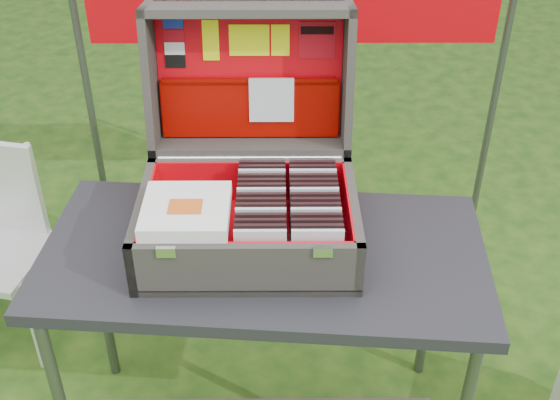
{
  "coord_description": "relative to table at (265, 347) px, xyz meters",
  "views": [
    {
      "loc": [
        -0.06,
        -1.56,
        2.09
      ],
      "look_at": [
        -0.06,
        0.1,
        0.95
      ],
      "focal_mm": 45.0,
      "sensor_mm": 36.0,
      "label": 1
    }
  ],
  "objects": [
    {
      "name": "table",
      "position": [
        0.0,
        0.0,
        0.0
      ],
      "size": [
        1.34,
        0.75,
        0.81
      ],
      "primitive_type": null,
      "rotation": [
        0.0,
        0.0,
        -0.08
      ],
      "color": "#242429",
      "rests_on": "ground"
    },
    {
      "name": "table_top",
      "position": [
        0.0,
        0.0,
        0.39
      ],
      "size": [
        1.34,
        0.75,
        0.04
      ],
      "primitive_type": "cube",
      "rotation": [
        0.0,
        0.0,
        -0.08
      ],
      "color": "#242429",
      "rests_on": "ground"
    },
    {
      "name": "table_leg_bl",
      "position": [
        -0.59,
        0.26,
        -0.02
      ],
      "size": [
        0.04,
        0.04,
        0.77
      ],
      "primitive_type": "cylinder",
      "color": "#59595B",
      "rests_on": "ground"
    },
    {
      "name": "table_leg_br",
      "position": [
        0.59,
        0.26,
        -0.02
      ],
      "size": [
        0.04,
        0.04,
        0.77
      ],
      "primitive_type": "cylinder",
      "color": "#59595B",
      "rests_on": "ground"
    },
    {
      "name": "suitcase",
      "position": [
        -0.04,
        0.08,
        0.7
      ],
      "size": [
        0.62,
        0.61,
        0.59
      ],
      "primitive_type": null,
      "color": "#57524B",
      "rests_on": "table"
    },
    {
      "name": "suitcase_base_bottom",
      "position": [
        -0.04,
        0.02,
        0.42
      ],
      "size": [
        0.62,
        0.45,
        0.02
      ],
      "primitive_type": "cube",
      "color": "#57524B",
      "rests_on": "table_top"
    },
    {
      "name": "suitcase_base_wall_front",
      "position": [
        -0.04,
        -0.19,
        0.49
      ],
      "size": [
        0.62,
        0.02,
        0.17
      ],
      "primitive_type": "cube",
      "color": "#57524B",
      "rests_on": "table_top"
    },
    {
      "name": "suitcase_base_wall_back",
      "position": [
        -0.04,
        0.23,
        0.49
      ],
      "size": [
        0.62,
        0.02,
        0.17
      ],
      "primitive_type": "cube",
      "color": "#57524B",
      "rests_on": "table_top"
    },
    {
      "name": "suitcase_base_wall_left",
      "position": [
        -0.34,
        0.02,
        0.49
      ],
      "size": [
        0.02,
        0.45,
        0.17
      ],
      "primitive_type": "cube",
      "color": "#57524B",
      "rests_on": "table_top"
    },
    {
      "name": "suitcase_base_wall_right",
      "position": [
        0.26,
        0.02,
        0.49
      ],
      "size": [
        0.02,
        0.45,
        0.17
      ],
      "primitive_type": "cube",
      "color": "#57524B",
      "rests_on": "table_top"
    },
    {
      "name": "suitcase_liner_floor",
      "position": [
        -0.04,
        0.02,
        0.43
      ],
      "size": [
        0.57,
        0.4,
        0.01
      ],
      "primitive_type": "cube",
      "color": "#EC000B",
      "rests_on": "suitcase_base_bottom"
    },
    {
      "name": "suitcase_latch_left",
      "position": [
        -0.24,
        -0.2,
        0.56
      ],
      "size": [
        0.05,
        0.01,
        0.03
      ],
      "primitive_type": "cube",
      "color": "silver",
      "rests_on": "suitcase_base_wall_front"
    },
    {
      "name": "suitcase_latch_right",
      "position": [
        0.16,
        -0.2,
        0.56
      ],
      "size": [
        0.05,
        0.01,
        0.03
      ],
      "primitive_type": "cube",
      "color": "silver",
      "rests_on": "suitcase_base_wall_front"
    },
    {
      "name": "suitcase_hinge",
      "position": [
        -0.04,
        0.24,
        0.57
      ],
      "size": [
        0.56,
        0.02,
        0.02
      ],
      "primitive_type": "cylinder",
      "rotation": [
        0.0,
        1.57,
        0.0
      ],
      "color": "silver",
      "rests_on": "suitcase_base_wall_back"
    },
    {
      "name": "suitcase_lid_back",
      "position": [
        -0.04,
        0.43,
        0.77
      ],
      "size": [
        0.62,
        0.1,
        0.44
      ],
      "primitive_type": "cube",
      "rotation": [
        -1.73,
        0.0,
        0.0
      ],
      "color": "#57524B",
      "rests_on": "suitcase_base_wall_back"
    },
    {
      "name": "suitcase_lid_rim_far",
      "position": [
        -0.04,
        0.39,
        0.99
      ],
      "size": [
        0.62,
        0.17,
        0.05
      ],
      "primitive_type": "cube",
      "rotation": [
        -1.73,
        0.0,
        0.0
      ],
      "color": "#57524B",
      "rests_on": "suitcase_lid_back"
    },
    {
      "name": "suitcase_lid_rim_near",
      "position": [
        -0.04,
        0.33,
        0.57
      ],
      "size": [
        0.62,
        0.17,
        0.05
      ],
      "primitive_type": "cube",
      "rotation": [
        -1.73,
        0.0,
        0.0
      ],
      "color": "#57524B",
      "rests_on": "suitcase_lid_back"
    },
    {
      "name": "suitcase_lid_rim_left",
      "position": [
        -0.34,
        0.36,
        0.78
      ],
      "size": [
        0.02,
        0.24,
        0.47
      ],
      "primitive_type": "cube",
      "rotation": [
        -1.73,
        0.0,
        0.0
      ],
      "color": "#57524B",
      "rests_on": "suitcase_lid_back"
    },
    {
      "name": "suitcase_lid_rim_right",
      "position": [
        0.26,
        0.36,
        0.78
      ],
      "size": [
        0.02,
        0.24,
        0.47
      ],
      "primitive_type": "cube",
      "rotation": [
        -1.73,
        0.0,
        0.0
      ],
      "color": "#57524B",
      "rests_on": "suitcase_lid_back"
    },
    {
      "name": "suitcase_lid_liner",
      "position": [
        -0.04,
        0.41,
        0.77
      ],
      "size": [
        0.57,
        0.07,
        0.39
      ],
      "primitive_type": "cube",
      "rotation": [
        -1.73,
        0.0,
        0.0
      ],
      "color": "#EC000B",
      "rests_on": "suitcase_lid_back"
    },
    {
      "name": "suitcase_liner_wall_front",
      "position": [
        -0.04,
        -0.18,
        0.5
      ],
      "size": [
        0.57,
        0.01,
        0.14
      ],
      "primitive_type": "cube",
      "color": "#EC000B",
      "rests_on": "suitcase_base_bottom"
    },
    {
      "name": "suitcase_liner_wall_back",
      "position": [
        -0.04,
        0.21,
        0.5
      ],
      "size": [
        0.57,
        0.01,
        0.14
      ],
      "primitive_type": "cube",
      "color": "#EC000B",
      "rests_on": "suitcase_base_bottom"
    },
    {
      "name": "suitcase_liner_wall_left",
      "position": [
        -0.33,
        0.02,
        0.5
      ],
      "size": [
        0.01,
        0.4,
        0.14
      ],
      "primitive_type": "cube",
      "color": "#EC000B",
      "rests_on": "suitcase_base_bottom"
    },
    {
      "name": "suitcase_liner_wall_right",
      "position": [
        0.24,
        0.02,
        0.5
      ],
      "size": [
        0.01,
        0.4,
        0.14
      ],
      "primitive_type": "cube",
      "color": "#EC000B",
      "rests_on": "suitcase_base_bottom"
    },
    {
      "name": "suitcase_lid_pocket",
      "position": [
        -0.04,
        0.38,
        0.67
      ],
      "size": [
        0.55,
        0.06,
        0.18
      ],
      "primitive_type": "cube",
      "rotation": [
        -1.73,
        0.0,
        0.0
      ],
      "color": "#830500",
      "rests_on": "suitcase_lid_liner"
    },
    {
      "name": "suitcase_pocket_edge",
      "position": [
        -0.04,
        0.39,
        0.76
      ],
      "size": [
        0.54,
        0.02,
        0.02
      ],
      "primitive_type": "cube",
      "rotation": [
        -1.73,
        0.0,
        0.0
      ],
      "color": "#830500",
      "rests_on": "suitcase_lid_pocket"
    },
    {
      "name": "suitcase_pocket_cd",
      "position": [
        0.02,
        0.37,
        0.71
      ],
      "size": [
        0.14,
        0.03,
        0.14
      ],
      "primitive_type": "cube",
      "rotation": [
        -1.73,
        0.0,
        0.0
      ],
      "color": "silver",
      "rests_on": "suitcase_lid_pocket"
    },
    {
      "name": "lid_sticker_cc_a",
      "position": [
        -0.27,
        0.44,
        0.93
      ],
      "size": [
        0.06,
        0.01,
        0.04
      ],
      "primitive_type": "cube",
      "rotation": [
        -1.73,
        0.0,
        0.0
      ],
      "color": "#1933B2",
      "rests_on": "suitcase_lid_liner"
    },
    {
      "name": "lid_sticker_cc_b",
      "position": [
        -0.27,
        0.43,
        0.89
      ],
      "size": [
        0.06,
        0.01,
        0.04
      ],
      "primitive_type": "cube",
      "rotation": [
        -1.73,
        0.0,
        0.0
      ],
      "color": "#B30A18",
      "rests_on": "suitcase_lid_liner"
    },
    {
      "name": "lid_sticker_cc_c",
      "position": [
        -0.27,
        0.42,
        0.85
      ],
      "size": [
        0.06,
        0.01,
        0.04
      ],
      "primitive_type": "cube",
      "rotation": [
        -1.73,
        0.0,
        0.0
      ],
      "color": "white",
      "rests_on": "suitcase_lid_liner"
    },
    {
      "name": "lid_sticker_cc_d",
      "position": [
        -0.27,
        0.42,
        0.81
      ],
      "size": [
        0.06,
        0.01,
        0.04
      ],
      "primitive_type": "cube",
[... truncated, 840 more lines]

